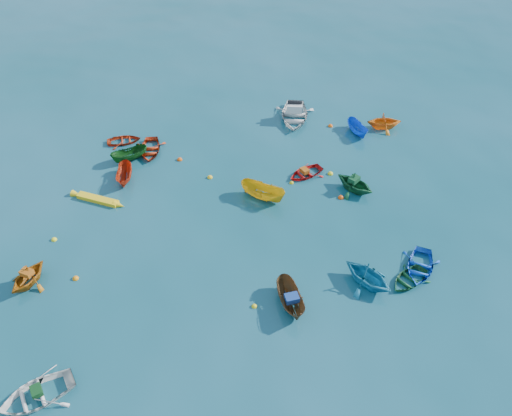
{
  "coord_description": "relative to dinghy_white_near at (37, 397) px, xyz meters",
  "views": [
    {
      "loc": [
        -1.43,
        -18.26,
        21.38
      ],
      "look_at": [
        0.0,
        5.0,
        0.4
      ],
      "focal_mm": 35.0,
      "sensor_mm": 36.0,
      "label": 1
    }
  ],
  "objects": [
    {
      "name": "buoy_or_a",
      "position": [
        0.29,
        6.91,
        0.0
      ],
      "size": [
        0.34,
        0.34,
        0.34
      ],
      "primitive_type": "sphere",
      "color": "orange",
      "rests_on": "ground"
    },
    {
      "name": "dinghy_green_n",
      "position": [
        17.25,
        13.51,
        0.0
      ],
      "size": [
        3.57,
        3.58,
        1.43
      ],
      "primitive_type": "imported",
      "rotation": [
        0.0,
        0.0,
        0.76
      ],
      "color": "#14562D",
      "rests_on": "ground"
    },
    {
      "name": "dinghy_blue_se",
      "position": [
        19.49,
        6.43,
        0.0
      ],
      "size": [
        3.21,
        3.62,
        0.62
      ],
      "primitive_type": "imported",
      "rotation": [
        0.0,
        0.0,
        -0.44
      ],
      "color": "blue",
      "rests_on": "ground"
    },
    {
      "name": "tarp_orange_a",
      "position": [
        -2.1,
        6.81,
        0.8
      ],
      "size": [
        0.78,
        0.71,
        0.31
      ],
      "primitive_type": "cube",
      "rotation": [
        0.0,
        0.0,
        -0.44
      ],
      "color": "#BA5A13",
      "rests_on": "dinghy_orange_w"
    },
    {
      "name": "dinghy_green_e",
      "position": [
        18.63,
        5.61,
        0.0
      ],
      "size": [
        3.1,
        2.98,
        0.52
      ],
      "primitive_type": "imported",
      "rotation": [
        0.0,
        0.0,
        -0.91
      ],
      "color": "#124F28",
      "rests_on": "ground"
    },
    {
      "name": "tarp_orange_b",
      "position": [
        14.17,
        15.31,
        0.41
      ],
      "size": [
        0.68,
        0.74,
        0.29
      ],
      "primitive_type": "cube",
      "rotation": [
        0.0,
        0.0,
        -1.06
      ],
      "color": "#B05012",
      "rests_on": "dinghy_red_ne"
    },
    {
      "name": "dinghy_white_near",
      "position": [
        0.0,
        0.0,
        0.0
      ],
      "size": [
        4.12,
        3.71,
        0.7
      ],
      "primitive_type": "imported",
      "rotation": [
        0.0,
        0.0,
        -1.09
      ],
      "color": "white",
      "rests_on": "ground"
    },
    {
      "name": "sampan_green_far",
      "position": [
        1.95,
        17.85,
        0.0
      ],
      "size": [
        2.87,
        2.12,
        1.05
      ],
      "primitive_type": "imported",
      "rotation": [
        0.0,
        0.0,
        -1.11
      ],
      "color": "#114B16",
      "rests_on": "ground"
    },
    {
      "name": "motorboat_white",
      "position": [
        14.32,
        22.61,
        0.0
      ],
      "size": [
        3.82,
        4.88,
        1.52
      ],
      "primitive_type": "imported",
      "rotation": [
        0.0,
        0.0,
        -0.15
      ],
      "color": "silver",
      "rests_on": "ground"
    },
    {
      "name": "tarp_green_b",
      "position": [
        17.18,
        13.58,
        0.89
      ],
      "size": [
        0.88,
        0.87,
        0.34
      ],
      "primitive_type": "cube",
      "rotation": [
        0.0,
        0.0,
        0.76
      ],
      "color": "#114724",
      "rests_on": "dinghy_green_n"
    },
    {
      "name": "buoy_ye_d",
      "position": [
        7.65,
        15.45,
        0.0
      ],
      "size": [
        0.37,
        0.37,
        0.37
      ],
      "primitive_type": "sphere",
      "color": "yellow",
      "rests_on": "ground"
    },
    {
      "name": "ground",
      "position": [
        10.6,
        6.7,
        0.0
      ],
      "size": [
        160.0,
        160.0,
        0.0
      ],
      "primitive_type": "plane",
      "color": "#0B4651",
      "rests_on": "ground"
    },
    {
      "name": "sampan_blue_far",
      "position": [
        18.91,
        20.26,
        0.0
      ],
      "size": [
        1.63,
        2.72,
        0.99
      ],
      "primitive_type": "imported",
      "rotation": [
        0.0,
        0.0,
        0.28
      ],
      "color": "blue",
      "rests_on": "ground"
    },
    {
      "name": "dinghy_red_far",
      "position": [
        3.26,
        18.78,
        0.0
      ],
      "size": [
        2.24,
        3.09,
        0.63
      ],
      "primitive_type": "imported",
      "rotation": [
        0.0,
        0.0,
        0.02
      ],
      "color": "red",
      "rests_on": "ground"
    },
    {
      "name": "dinghy_red_nw",
      "position": [
        1.2,
        20.13,
        0.0
      ],
      "size": [
        2.74,
        2.14,
        0.52
      ],
      "primitive_type": "imported",
      "rotation": [
        0.0,
        0.0,
        1.72
      ],
      "color": "#B02B0E",
      "rests_on": "ground"
    },
    {
      "name": "buoy_or_e",
      "position": [
        17.04,
        21.35,
        0.0
      ],
      "size": [
        0.38,
        0.38,
        0.38
      ],
      "primitive_type": "sphere",
      "color": "#F9580D",
      "rests_on": "ground"
    },
    {
      "name": "buoy_or_b",
      "position": [
        12.33,
        4.56,
        0.0
      ],
      "size": [
        0.29,
        0.29,
        0.29
      ],
      "primitive_type": "sphere",
      "color": "#D8620B",
      "rests_on": "ground"
    },
    {
      "name": "buoy_ye_c",
      "position": [
        13.19,
        14.51,
        0.0
      ],
      "size": [
        0.29,
        0.29,
        0.29
      ],
      "primitive_type": "sphere",
      "color": "yellow",
      "rests_on": "ground"
    },
    {
      "name": "sampan_yellow_mid",
      "position": [
        11.14,
        13.06,
        0.0
      ],
      "size": [
        3.33,
        2.7,
        1.23
      ],
      "primitive_type": "imported",
      "rotation": [
        0.0,
        0.0,
        1.01
      ],
      "color": "gold",
      "rests_on": "ground"
    },
    {
      "name": "buoy_or_c",
      "position": [
        5.47,
        17.63,
        0.0
      ],
      "size": [
        0.39,
        0.39,
        0.39
      ],
      "primitive_type": "sphere",
      "color": "#E4500C",
      "rests_on": "ground"
    },
    {
      "name": "dinghy_orange_w",
      "position": [
        -2.12,
        6.77,
        0.0
      ],
      "size": [
        2.97,
        3.13,
        1.3
      ],
      "primitive_type": "imported",
      "rotation": [
        0.0,
        0.0,
        -0.44
      ],
      "color": "#BA6711",
      "rests_on": "ground"
    },
    {
      "name": "dinghy_cyan_se",
      "position": [
        16.29,
        5.56,
        0.0
      ],
      "size": [
        3.82,
        3.86,
        1.54
      ],
      "primitive_type": "imported",
      "rotation": [
        0.0,
        0.0,
        0.72
      ],
      "color": "teal",
      "rests_on": "ground"
    },
    {
      "name": "tarp_green_a",
      "position": [
        0.09,
        0.05,
        0.5
      ],
      "size": [
        0.68,
        0.74,
        0.29
      ],
      "primitive_type": "cube",
      "rotation": [
        0.0,
        0.0,
        -1.09
      ],
      "color": "#104019",
      "rests_on": "dinghy_white_near"
    },
    {
      "name": "dinghy_red_ne",
      "position": [
        14.25,
        15.36,
        0.0
      ],
      "size": [
        3.17,
        2.89,
        0.54
      ],
      "primitive_type": "imported",
      "rotation": [
        0.0,
        0.0,
        -1.06
      ],
      "color": "red",
      "rests_on": "ground"
    },
    {
      "name": "sampan_orange_n",
      "position": [
        1.91,
        15.56,
        0.0
      ],
      "size": [
        1.04,
        2.64,
        1.01
      ],
      "primitive_type": "imported",
      "rotation": [
        0.0,
        0.0,
        0.02
      ],
      "color": "red",
      "rests_on": "ground"
    },
    {
      "name": "kayak_yellow",
      "position": [
        0.4,
        13.46,
        0.0
      ],
      "size": [
        3.52,
        1.88,
        0.36
      ],
      "primitive_type": null,
      "rotation": [
        0.0,
        0.0,
        1.17
      ],
      "color": "yellow",
      "rests_on": "ground"
    },
    {
      "name": "buoy_ye_b",
      "position": [
        -1.61,
        10.03,
        0.0
      ],
      "size": [
        0.33,
        0.33,
        0.33
      ],
      "primitive_type": "sphere",
      "color": "#FFF11A",
      "rests_on": "ground"
    },
    {
      "name": "buoy_ye_e",
      "position": [
        15.99,
        15.35,
        0.0
      ],
      "size": [
        0.38,
        0.38,
        0.38
      ],
      "primitive_type": "sphere",
      "color": "yellow",
      "rests_on": "ground"
    },
    {
      "name": "buoy_ye_a",
      "position": [
        10.06,
        4.41,
        0.0
      ],
      "size": [
        0.3,
        0.3,
        0.3
      ],
      "primitive_type": "sphere",
      "color": "yellow",
      "rests_on": "ground"
    },
    {
      "name": "dinghy_orange_far",
      "position": [
        21.11,
        20.88,
        0.0
      ],
      "size": [
        2.7,
        2.35,
        1.38
      ],
      "primitive_type": "imported",
      "rotation": [
        0.0,
        0.0,
        1.54
      ],
      "color": "orange",
      "rests_on": "ground"
    },
    {
      "name": "sampan_brown_mid",
      "position": [
        11.97,
        4.41,
        0.0
      ],
      "size": [
        1.66,
        3.12,
        1.15
      ],
      "primitive_type": "imported",
      "rotation": [
        0.0,
        0.0,
        0.19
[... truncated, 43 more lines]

